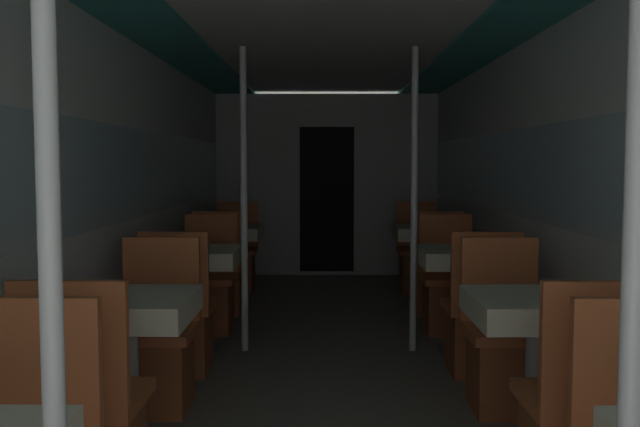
# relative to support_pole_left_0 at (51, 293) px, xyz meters

# --- Properties ---
(wall_left) EXTENTS (0.05, 9.88, 2.14)m
(wall_left) POSITION_rel_support_pole_left_0_xyz_m (-0.73, 2.94, 0.03)
(wall_left) COLOR silver
(wall_left) RESTS_ON ground_plane
(wall_right) EXTENTS (0.05, 9.88, 2.14)m
(wall_right) POSITION_rel_support_pole_left_0_xyz_m (1.93, 2.94, 0.03)
(wall_right) COLOR silver
(wall_right) RESTS_ON ground_plane
(ceiling_panel) EXTENTS (2.66, 9.88, 0.07)m
(ceiling_panel) POSITION_rel_support_pole_left_0_xyz_m (0.60, 2.94, 1.11)
(ceiling_panel) COLOR silver
(ceiling_panel) RESTS_ON wall_left
(bulkhead_far) EXTENTS (2.61, 0.09, 2.14)m
(bulkhead_far) POSITION_rel_support_pole_left_0_xyz_m (0.60, 6.99, -0.00)
(bulkhead_far) COLOR #A8A8A3
(bulkhead_far) RESTS_ON ground_plane
(support_pole_left_0) EXTENTS (0.05, 0.05, 2.14)m
(support_pole_left_0) POSITION_rel_support_pole_left_0_xyz_m (0.00, 0.00, 0.00)
(support_pole_left_0) COLOR silver
(support_pole_left_0) RESTS_ON ground_plane
(dining_table_left_1) EXTENTS (0.61, 0.61, 0.73)m
(dining_table_left_1) POSITION_rel_support_pole_left_0_xyz_m (-0.35, 1.78, -0.46)
(dining_table_left_1) COLOR #4C4C51
(dining_table_left_1) RESTS_ON ground_plane
(chair_left_far_1) EXTENTS (0.43, 0.43, 0.92)m
(chair_left_far_1) POSITION_rel_support_pole_left_0_xyz_m (-0.35, 2.34, -0.78)
(chair_left_far_1) COLOR brown
(chair_left_far_1) RESTS_ON ground_plane
(dining_table_left_2) EXTENTS (0.61, 0.61, 0.73)m
(dining_table_left_2) POSITION_rel_support_pole_left_0_xyz_m (-0.35, 3.55, -0.46)
(dining_table_left_2) COLOR #4C4C51
(dining_table_left_2) RESTS_ON ground_plane
(chair_left_near_2) EXTENTS (0.43, 0.43, 0.92)m
(chair_left_near_2) POSITION_rel_support_pole_left_0_xyz_m (-0.35, 2.99, -0.78)
(chair_left_near_2) COLOR brown
(chair_left_near_2) RESTS_ON ground_plane
(chair_left_far_2) EXTENTS (0.43, 0.43, 0.92)m
(chair_left_far_2) POSITION_rel_support_pole_left_0_xyz_m (-0.35, 4.11, -0.78)
(chair_left_far_2) COLOR brown
(chair_left_far_2) RESTS_ON ground_plane
(support_pole_left_2) EXTENTS (0.05, 0.05, 2.14)m
(support_pole_left_2) POSITION_rel_support_pole_left_0_xyz_m (0.00, 3.55, 0.00)
(support_pole_left_2) COLOR silver
(support_pole_left_2) RESTS_ON ground_plane
(dining_table_left_3) EXTENTS (0.61, 0.61, 0.73)m
(dining_table_left_3) POSITION_rel_support_pole_left_0_xyz_m (-0.35, 5.33, -0.46)
(dining_table_left_3) COLOR #4C4C51
(dining_table_left_3) RESTS_ON ground_plane
(chair_left_near_3) EXTENTS (0.43, 0.43, 0.92)m
(chair_left_near_3) POSITION_rel_support_pole_left_0_xyz_m (-0.35, 4.76, -0.78)
(chair_left_near_3) COLOR brown
(chair_left_near_3) RESTS_ON ground_plane
(chair_left_far_3) EXTENTS (0.43, 0.43, 0.92)m
(chair_left_far_3) POSITION_rel_support_pole_left_0_xyz_m (-0.35, 5.89, -0.78)
(chair_left_far_3) COLOR brown
(chair_left_far_3) RESTS_ON ground_plane
(support_pole_right_0) EXTENTS (0.05, 0.05, 2.14)m
(support_pole_right_0) POSITION_rel_support_pole_left_0_xyz_m (1.20, 0.00, 0.00)
(support_pole_right_0) COLOR silver
(support_pole_right_0) RESTS_ON ground_plane
(dining_table_right_1) EXTENTS (0.61, 0.61, 0.73)m
(dining_table_right_1) POSITION_rel_support_pole_left_0_xyz_m (1.54, 1.78, -0.46)
(dining_table_right_1) COLOR #4C4C51
(dining_table_right_1) RESTS_ON ground_plane
(chair_right_far_1) EXTENTS (0.43, 0.43, 0.92)m
(chair_right_far_1) POSITION_rel_support_pole_left_0_xyz_m (1.54, 2.34, -0.78)
(chair_right_far_1) COLOR brown
(chair_right_far_1) RESTS_ON ground_plane
(dining_table_right_2) EXTENTS (0.61, 0.61, 0.73)m
(dining_table_right_2) POSITION_rel_support_pole_left_0_xyz_m (1.54, 3.55, -0.46)
(dining_table_right_2) COLOR #4C4C51
(dining_table_right_2) RESTS_ON ground_plane
(chair_right_near_2) EXTENTS (0.43, 0.43, 0.92)m
(chair_right_near_2) POSITION_rel_support_pole_left_0_xyz_m (1.54, 2.99, -0.78)
(chair_right_near_2) COLOR brown
(chair_right_near_2) RESTS_ON ground_plane
(chair_right_far_2) EXTENTS (0.43, 0.43, 0.92)m
(chair_right_far_2) POSITION_rel_support_pole_left_0_xyz_m (1.54, 4.11, -0.78)
(chair_right_far_2) COLOR brown
(chair_right_far_2) RESTS_ON ground_plane
(support_pole_right_2) EXTENTS (0.05, 0.05, 2.14)m
(support_pole_right_2) POSITION_rel_support_pole_left_0_xyz_m (1.20, 3.55, 0.00)
(support_pole_right_2) COLOR silver
(support_pole_right_2) RESTS_ON ground_plane
(dining_table_right_3) EXTENTS (0.61, 0.61, 0.73)m
(dining_table_right_3) POSITION_rel_support_pole_left_0_xyz_m (1.54, 5.33, -0.46)
(dining_table_right_3) COLOR #4C4C51
(dining_table_right_3) RESTS_ON ground_plane
(chair_right_near_3) EXTENTS (0.43, 0.43, 0.92)m
(chair_right_near_3) POSITION_rel_support_pole_left_0_xyz_m (1.54, 4.76, -0.78)
(chair_right_near_3) COLOR brown
(chair_right_near_3) RESTS_ON ground_plane
(chair_right_far_3) EXTENTS (0.43, 0.43, 0.92)m
(chair_right_far_3) POSITION_rel_support_pole_left_0_xyz_m (1.54, 5.89, -0.78)
(chair_right_far_3) COLOR brown
(chair_right_far_3) RESTS_ON ground_plane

